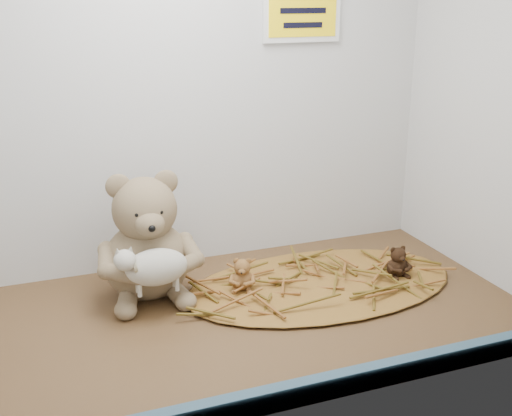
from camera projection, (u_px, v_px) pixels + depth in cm
name	position (u px, v px, depth cm)	size (l,w,h in cm)	color
alcove_shell	(196.00, 74.00, 114.57)	(120.40, 60.20, 90.40)	#3A2414
front_rail	(273.00, 398.00, 94.92)	(119.28, 2.20, 3.60)	#38586B
straw_bed	(321.00, 283.00, 135.05)	(58.97, 34.24, 1.14)	brown
main_teddy	(146.00, 235.00, 127.47)	(20.86, 22.02, 25.87)	#8D7B57
toy_lamb	(156.00, 267.00, 120.24)	(15.43, 9.42, 9.97)	silver
mini_teddy_tan	(242.00, 273.00, 130.63)	(5.55, 5.86, 6.89)	brown
mini_teddy_brown	(397.00, 260.00, 136.93)	(5.42, 5.72, 6.72)	black
wall_sign	(302.00, 11.00, 139.50)	(16.00, 1.20, 11.00)	yellow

